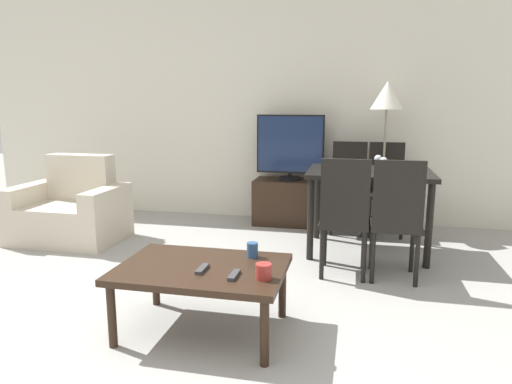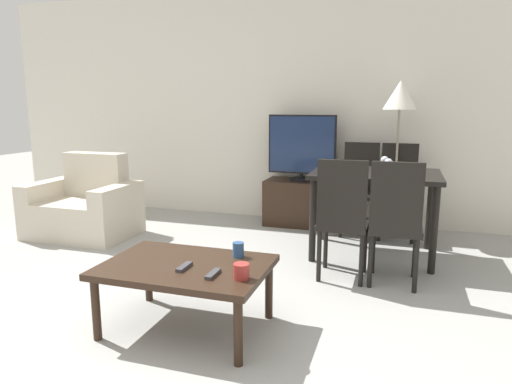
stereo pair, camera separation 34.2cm
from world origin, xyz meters
name	(u,v)px [view 1 (the left image)]	position (x,y,z in m)	size (l,w,h in m)	color
ground_plane	(135,377)	(0.00, 0.00, 0.00)	(18.00, 18.00, 0.00)	#9E9E99
wall_back	(267,106)	(0.00, 3.46, 1.35)	(7.41, 0.06, 2.70)	silver
armchair	(71,212)	(-1.77, 2.08, 0.29)	(1.05, 0.73, 0.85)	beige
tv_stand	(289,202)	(0.32, 3.18, 0.26)	(0.80, 0.42, 0.52)	black
tv	(290,147)	(0.32, 3.18, 0.89)	(0.76, 0.27, 0.74)	black
coffee_table	(202,273)	(0.18, 0.54, 0.37)	(1.00, 0.69, 0.42)	black
dining_table	(369,182)	(1.18, 2.34, 0.66)	(1.11, 0.81, 0.77)	black
dining_chair_near	(345,213)	(0.98, 1.62, 0.53)	(0.40, 0.40, 0.97)	black
dining_chair_far	(386,184)	(1.37, 3.05, 0.53)	(0.40, 0.40, 0.97)	black
dining_chair_near_right	(396,216)	(1.37, 1.62, 0.53)	(0.40, 0.40, 0.97)	black
dining_chair_far_left	(349,183)	(0.98, 3.05, 0.53)	(0.40, 0.40, 0.97)	black
floor_lamp	(387,102)	(1.34, 3.09, 1.39)	(0.33, 0.33, 1.61)	gray
remote_primary	(202,269)	(0.21, 0.46, 0.43)	(0.04, 0.15, 0.02)	#38383D
remote_secondary	(234,275)	(0.41, 0.41, 0.43)	(0.04, 0.15, 0.02)	#38383D
cup_white_near	(252,250)	(0.44, 0.76, 0.47)	(0.07, 0.07, 0.09)	navy
cup_colored_far	(264,271)	(0.58, 0.42, 0.46)	(0.09, 0.09, 0.09)	maroon
wine_glass_left	(384,162)	(1.29, 2.16, 0.87)	(0.07, 0.07, 0.15)	silver
wine_glass_center	(378,160)	(1.25, 2.33, 0.87)	(0.07, 0.07, 0.15)	silver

